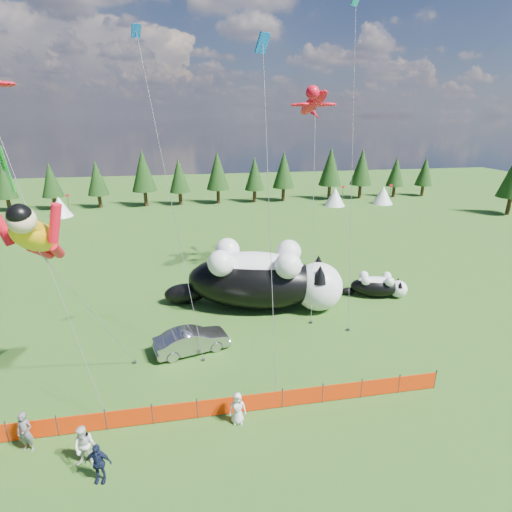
{
  "coord_description": "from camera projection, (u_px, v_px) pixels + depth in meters",
  "views": [
    {
      "loc": [
        -1.02,
        -18.14,
        13.17
      ],
      "look_at": [
        3.01,
        4.0,
        5.28
      ],
      "focal_mm": 28.0,
      "sensor_mm": 36.0,
      "label": 1
    }
  ],
  "objects": [
    {
      "name": "safety_fence",
      "position": [
        219.0,
        407.0,
        18.42
      ],
      "size": [
        22.06,
        0.06,
        1.1
      ],
      "color": "#262626",
      "rests_on": "ground"
    },
    {
      "name": "diamond_kite_a",
      "position": [
        142.0,
        59.0,
        20.26
      ],
      "size": [
        2.97,
        4.02,
        18.02
      ],
      "color": "#0B54AB",
      "rests_on": "ground"
    },
    {
      "name": "gecko_kite",
      "position": [
        313.0,
        103.0,
        29.77
      ],
      "size": [
        3.93,
        11.14,
        16.29
      ],
      "color": "red",
      "rests_on": "ground"
    },
    {
      "name": "tree_line",
      "position": [
        190.0,
        179.0,
        61.82
      ],
      "size": [
        90.0,
        4.0,
        8.0
      ],
      "primitive_type": null,
      "color": "black",
      "rests_on": "ground"
    },
    {
      "name": "spectator_c",
      "position": [
        98.0,
        463.0,
        14.98
      ],
      "size": [
        1.09,
        0.69,
        1.72
      ],
      "primitive_type": "imported",
      "rotation": [
        0.0,
        0.0,
        -0.18
      ],
      "color": "#151C3B",
      "rests_on": "ground"
    },
    {
      "name": "diamond_kite_c",
      "position": [
        263.0,
        59.0,
        16.71
      ],
      "size": [
        1.05,
        3.27,
        16.88
      ],
      "color": "#0B54AB",
      "rests_on": "ground"
    },
    {
      "name": "festival_tents",
      "position": [
        265.0,
        199.0,
        59.9
      ],
      "size": [
        50.0,
        3.2,
        2.8
      ],
      "primitive_type": null,
      "color": "white",
      "rests_on": "ground"
    },
    {
      "name": "cat_small",
      "position": [
        378.0,
        286.0,
        30.67
      ],
      "size": [
        4.89,
        2.76,
        1.81
      ],
      "rotation": [
        0.0,
        0.0,
        -0.3
      ],
      "color": "black",
      "rests_on": "ground"
    },
    {
      "name": "spectator_b",
      "position": [
        85.0,
        447.0,
        15.65
      ],
      "size": [
        0.97,
        0.68,
        1.84
      ],
      "primitive_type": "imported",
      "rotation": [
        0.0,
        0.0,
        -0.18
      ],
      "color": "silver",
      "rests_on": "ground"
    },
    {
      "name": "spectator_e",
      "position": [
        238.0,
        408.0,
        17.9
      ],
      "size": [
        0.79,
        0.54,
        1.57
      ],
      "primitive_type": "imported",
      "rotation": [
        0.0,
        0.0,
        -0.05
      ],
      "color": "silver",
      "rests_on": "ground"
    },
    {
      "name": "car",
      "position": [
        192.0,
        340.0,
        23.45
      ],
      "size": [
        4.62,
        2.57,
        1.44
      ],
      "primitive_type": "imported",
      "rotation": [
        0.0,
        0.0,
        1.82
      ],
      "color": "#A4A5A9",
      "rests_on": "ground"
    },
    {
      "name": "spectator_a",
      "position": [
        25.0,
        432.0,
        16.37
      ],
      "size": [
        0.76,
        0.6,
        1.84
      ],
      "primitive_type": "imported",
      "rotation": [
        0.0,
        0.0,
        -0.26
      ],
      "color": "#5F5E63",
      "rests_on": "ground"
    },
    {
      "name": "superhero_kite",
      "position": [
        36.0,
        236.0,
        16.7
      ],
      "size": [
        5.08,
        5.02,
        10.75
      ],
      "color": "#E7B40C",
      "rests_on": "ground"
    },
    {
      "name": "diamond_kite_b",
      "position": [
        356.0,
        17.0,
        26.3
      ],
      "size": [
        2.58,
        7.73,
        21.78
      ],
      "color": "#0B8E86",
      "rests_on": "ground"
    },
    {
      "name": "cat_large",
      "position": [
        262.0,
        278.0,
        28.56
      ],
      "size": [
        12.76,
        7.0,
        4.69
      ],
      "rotation": [
        0.0,
        0.0,
        -0.27
      ],
      "color": "black",
      "rests_on": "ground"
    },
    {
      "name": "ground",
      "position": [
        214.0,
        376.0,
        21.37
      ],
      "size": [
        160.0,
        160.0,
        0.0
      ],
      "primitive_type": "plane",
      "color": "#0E3409",
      "rests_on": "ground"
    }
  ]
}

